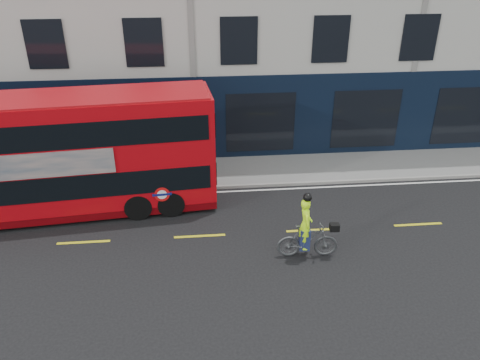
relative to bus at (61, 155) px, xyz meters
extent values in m
plane|color=black|center=(4.91, -3.80, -2.31)|extent=(120.00, 120.00, 0.00)
cube|color=gray|center=(4.91, 2.70, -2.25)|extent=(60.00, 3.00, 0.12)
cube|color=gray|center=(4.91, 1.20, -2.25)|extent=(60.00, 0.12, 0.13)
cube|color=black|center=(4.91, 4.18, -0.31)|extent=(50.00, 0.08, 4.00)
cube|color=silver|center=(4.91, 0.90, -2.31)|extent=(58.00, 0.10, 0.01)
cube|color=#AF070E|center=(-0.04, 0.00, 0.14)|extent=(11.31, 3.55, 3.99)
cube|color=#570307|center=(-0.04, 0.00, -2.01)|extent=(11.31, 3.50, 0.30)
cube|color=black|center=(-0.04, 0.00, -0.75)|extent=(10.87, 3.55, 0.91)
cube|color=black|center=(-0.04, 0.00, 1.18)|extent=(10.87, 3.55, 0.91)
cube|color=maroon|center=(-0.04, 0.00, 2.16)|extent=(11.08, 3.43, 0.08)
cube|color=black|center=(5.51, 0.52, -0.75)|extent=(0.25, 2.27, 0.91)
cube|color=black|center=(5.51, 0.52, 1.18)|extent=(0.25, 2.27, 0.91)
cube|color=tan|center=(-0.93, -1.38, 0.22)|extent=(6.04, 0.60, 0.91)
cylinder|color=red|center=(3.60, -0.96, -1.30)|extent=(0.57, 0.07, 0.57)
cylinder|color=white|center=(3.60, -0.97, -1.30)|extent=(0.36, 0.05, 0.36)
cube|color=#0C1459|center=(3.60, -0.97, -1.30)|extent=(0.71, 0.09, 0.09)
cylinder|color=black|center=(3.78, 0.36, -1.81)|extent=(1.25, 2.66, 1.01)
cylinder|color=black|center=(2.58, 0.24, -1.81)|extent=(1.25, 2.66, 1.01)
imported|color=#4A4D4F|center=(8.41, -3.80, -1.72)|extent=(2.02, 0.69, 1.19)
imported|color=#B9FF13|center=(8.30, -3.79, -1.06)|extent=(0.46, 0.66, 1.75)
cube|color=black|center=(9.24, -3.85, -1.21)|extent=(0.31, 0.25, 0.24)
cube|color=#1B234A|center=(8.30, -3.79, -1.62)|extent=(0.35, 0.43, 0.75)
sphere|color=black|center=(8.30, -3.79, -0.11)|extent=(0.28, 0.28, 0.28)
camera|label=1|loc=(5.01, -16.16, 6.93)|focal=35.00mm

